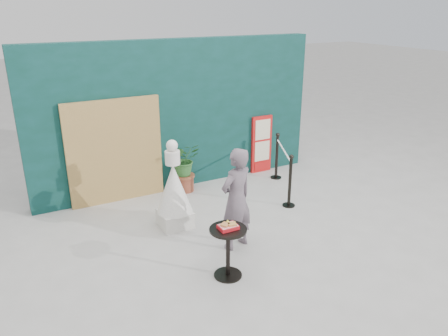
% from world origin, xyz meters
% --- Properties ---
extents(ground, '(60.00, 60.00, 0.00)m').
position_xyz_m(ground, '(0.00, 0.00, 0.00)').
color(ground, '#ADAAA5').
rests_on(ground, ground).
extents(back_wall, '(6.00, 0.30, 3.00)m').
position_xyz_m(back_wall, '(0.00, 3.15, 1.50)').
color(back_wall, '#0A3029').
rests_on(back_wall, ground).
extents(bamboo_fence, '(1.80, 0.08, 2.00)m').
position_xyz_m(bamboo_fence, '(-1.40, 2.94, 1.00)').
color(bamboo_fence, tan).
rests_on(bamboo_fence, ground).
extents(woman, '(0.68, 0.54, 1.64)m').
position_xyz_m(woman, '(-0.25, 0.34, 0.82)').
color(woman, '#655761').
rests_on(woman, ground).
extents(menu_board, '(0.50, 0.07, 1.30)m').
position_xyz_m(menu_board, '(1.90, 2.95, 0.65)').
color(menu_board, red).
rests_on(menu_board, ground).
extents(statue, '(0.61, 0.61, 1.56)m').
position_xyz_m(statue, '(-0.84, 1.43, 0.64)').
color(statue, silver).
rests_on(statue, ground).
extents(cafe_table, '(0.52, 0.52, 0.75)m').
position_xyz_m(cafe_table, '(-0.74, -0.31, 0.50)').
color(cafe_table, black).
rests_on(cafe_table, ground).
extents(food_basket, '(0.26, 0.19, 0.11)m').
position_xyz_m(food_basket, '(-0.74, -0.30, 0.79)').
color(food_basket, red).
rests_on(food_basket, cafe_table).
extents(planter, '(0.60, 0.52, 1.02)m').
position_xyz_m(planter, '(-0.08, 2.75, 0.59)').
color(planter, brown).
rests_on(planter, ground).
extents(stanchion_barrier, '(0.84, 1.54, 1.03)m').
position_xyz_m(stanchion_barrier, '(1.68, 1.80, 0.49)').
color(stanchion_barrier, black).
rests_on(stanchion_barrier, ground).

